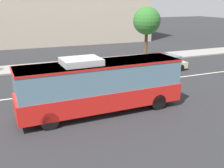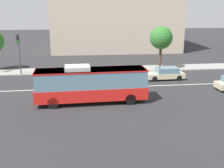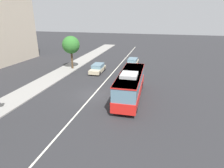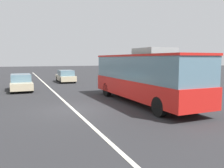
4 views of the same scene
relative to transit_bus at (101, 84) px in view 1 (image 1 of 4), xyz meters
The scene contains 6 objects.
ground_plane 4.93m from the transit_bus, 91.48° to the left, with size 160.00×160.00×0.00m, color #28282B.
sidewalk_kerb 13.27m from the transit_bus, 90.52° to the left, with size 80.00×3.53×0.14m, color gray.
lane_centre_line 4.93m from the transit_bus, 91.48° to the left, with size 76.00×0.16×0.01m, color silver.
transit_bus is the anchor object (origin of this frame).
sedan_beige_ahead 11.83m from the transit_bus, 37.53° to the left, with size 4.53×1.88×1.46m.
street_tree_kerbside_left 16.22m from the transit_bus, 50.43° to the left, with size 3.08×3.08×5.97m.
Camera 1 is at (-5.25, -18.99, 6.55)m, focal length 43.08 mm.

